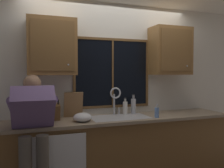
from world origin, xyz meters
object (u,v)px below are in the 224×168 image
bottle_green_glass (125,108)px  bottle_tall_clear (133,106)px  person_standing (33,126)px  knife_block (55,112)px  cutting_board (73,105)px  soap_dispenser (157,112)px  mixing_bowl (83,117)px

bottle_green_glass → bottle_tall_clear: (0.13, 0.00, 0.02)m
person_standing → knife_block: bearing=52.5°
person_standing → cutting_board: bearing=43.3°
cutting_board → bottle_tall_clear: (0.88, -0.04, -0.05)m
cutting_board → person_standing: bearing=-136.7°
bottle_tall_clear → cutting_board: bearing=177.1°
person_standing → soap_dispenser: (1.60, 0.09, 0.05)m
knife_block → soap_dispenser: knife_block is taller
soap_dispenser → bottle_green_glass: size_ratio=0.77×
soap_dispenser → bottle_tall_clear: size_ratio=0.65×
person_standing → bottle_tall_clear: bearing=17.9°
knife_block → bottle_tall_clear: bearing=5.2°
cutting_board → soap_dispenser: 1.14m
knife_block → cutting_board: size_ratio=0.91×
bottle_green_glass → bottle_tall_clear: bottle_tall_clear is taller
bottle_tall_clear → knife_block: bearing=-174.8°
cutting_board → bottle_green_glass: size_ratio=1.44×
mixing_bowl → soap_dispenser: (1.01, -0.08, 0.02)m
bottle_green_glass → soap_dispenser: bearing=-49.3°
cutting_board → bottle_tall_clear: cutting_board is taller
cutting_board → mixing_bowl: size_ratio=1.51×
bottle_green_glass → mixing_bowl: bearing=-158.0°
knife_block → soap_dispenser: 1.35m
cutting_board → bottle_tall_clear: size_ratio=1.21×
bottle_green_glass → bottle_tall_clear: 0.13m
cutting_board → mixing_bowl: cutting_board is taller
person_standing → cutting_board: size_ratio=4.28×
person_standing → knife_block: 0.45m
knife_block → bottle_tall_clear: knife_block is taller
knife_block → cutting_board: bearing=29.6°
knife_block → mixing_bowl: 0.37m
knife_block → soap_dispenser: size_ratio=1.71×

